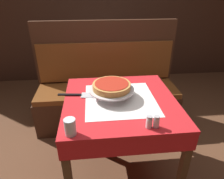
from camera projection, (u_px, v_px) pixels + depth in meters
name	position (u px, v px, depth m)	size (l,w,h in m)	color
ground_plane	(119.00, 169.00, 1.92)	(14.00, 14.00, 0.00)	brown
dining_table_front	(120.00, 110.00, 1.61)	(0.87, 0.87, 0.77)	red
dining_table_rear	(104.00, 50.00, 3.15)	(0.73, 0.73, 0.78)	beige
booth_bench	(107.00, 96.00, 2.47)	(1.67, 0.52, 1.22)	#3D2316
back_wall_panel	(102.00, 10.00, 3.31)	(6.00, 0.04, 2.40)	#3D2319
pizza_pan_stand	(112.00, 90.00, 1.57)	(0.35, 0.35, 0.07)	#ADADB2
deep_dish_pizza	(112.00, 86.00, 1.55)	(0.30, 0.30, 0.05)	#C68E47
pizza_server	(78.00, 95.00, 1.62)	(0.30, 0.10, 0.01)	#BCBCC1
water_glass_near	(70.00, 127.00, 1.17)	(0.07, 0.07, 0.11)	silver
salt_shaker	(149.00, 122.00, 1.24)	(0.04, 0.04, 0.08)	silver
pepper_shaker	(156.00, 122.00, 1.24)	(0.04, 0.04, 0.08)	silver
condiment_caddy	(108.00, 39.00, 3.11)	(0.14, 0.14, 0.18)	black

